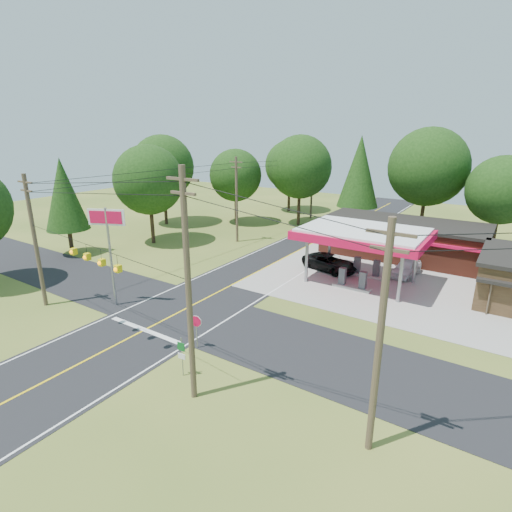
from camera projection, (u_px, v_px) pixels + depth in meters
The scene contains 18 objects.
ground at pixel (182, 311), 29.76m from camera, with size 120.00×120.00×0.00m, color #495E21.
main_highway at pixel (182, 311), 29.75m from camera, with size 8.00×120.00×0.02m, color black.
cross_road at pixel (182, 311), 29.75m from camera, with size 70.00×7.00×0.02m, color black.
lane_center_yellow at pixel (182, 311), 29.75m from camera, with size 0.15×110.00×0.00m, color yellow.
gas_canopy at pixel (363, 236), 34.07m from camera, with size 10.60×7.40×4.88m.
convenience_store at pixel (402, 239), 42.19m from camera, with size 16.40×7.55×3.80m.
utility_pole_near_right at pixel (188, 287), 18.45m from camera, with size 1.80×0.30×11.50m.
utility_pole_near_left at pixel (35, 240), 29.20m from camera, with size 1.80×0.30×10.00m.
utility_pole_far_left at pixel (237, 199), 46.70m from camera, with size 1.80×0.30×10.00m.
utility_pole_right_b at pixel (380, 339), 15.40m from camera, with size 1.80×0.30×10.00m.
utility_pole_north at pixel (312, 187), 59.57m from camera, with size 0.30×0.30×9.50m.
overhead_beacons at pixel (93, 248), 23.63m from camera, with size 17.04×2.04×1.03m.
treeline_backdrop at pixel (328, 179), 46.15m from camera, with size 70.27×51.59×13.30m.
suv_car at pixel (330, 263), 38.17m from camera, with size 5.41×5.41×1.50m, color black.
sedan_car at pixel (406, 268), 36.74m from camera, with size 4.35×4.35×1.48m, color white.
big_stop_sign at pixel (108, 233), 29.06m from camera, with size 2.60×1.24×7.59m.
octagonal_stop_sign at pixel (196, 324), 24.21m from camera, with size 0.77×0.20×2.22m.
route_sign_post at pixel (182, 353), 21.49m from camera, with size 0.48×0.10×2.35m.
Camera 1 is at (19.57, -19.58, 12.90)m, focal length 28.00 mm.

